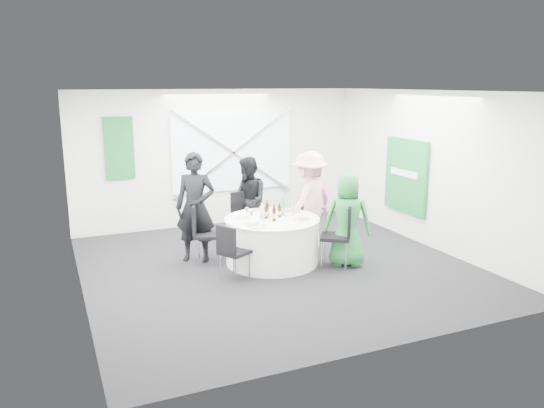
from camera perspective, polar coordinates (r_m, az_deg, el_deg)
name	(u,v)px	position (r m, az deg, el deg)	size (l,w,h in m)	color
floor	(277,266)	(8.71, 0.53, -6.70)	(6.00, 6.00, 0.00)	black
ceiling	(277,91)	(8.21, 0.57, 12.05)	(6.00, 6.00, 0.00)	silver
wall_back	(219,158)	(11.12, -5.76, 4.97)	(6.00, 6.00, 0.00)	silver
wall_front	(391,229)	(5.80, 12.67, -2.63)	(6.00, 6.00, 0.00)	silver
wall_left	(75,198)	(7.66, -20.43, 0.62)	(6.00, 6.00, 0.00)	silver
wall_right	(430,170)	(9.93, 16.60, 3.55)	(6.00, 6.00, 0.00)	silver
window_panel	(233,152)	(11.16, -4.24, 5.55)	(2.60, 0.03, 1.60)	silver
window_brace_a	(233,153)	(11.13, -4.17, 5.53)	(0.05, 0.05, 3.16)	silver
window_brace_b	(233,153)	(11.13, -4.17, 5.53)	(0.05, 0.05, 3.16)	silver
green_banner	(119,148)	(10.60, -16.11, 5.78)	(0.55, 0.04, 1.20)	#146529
green_sign	(406,176)	(10.39, 14.17, 2.97)	(0.05, 1.20, 1.40)	#177F31
banquet_table	(272,241)	(8.77, 0.00, -3.95)	(1.56, 1.56, 0.76)	white
chair_back	(244,214)	(9.72, -3.01, -1.10)	(0.47, 0.48, 0.98)	black
chair_back_left	(203,229)	(8.76, -7.47, -2.67)	(0.60, 0.59, 1.00)	black
chair_back_right	(305,218)	(9.73, 3.60, -1.51)	(0.55, 0.55, 0.87)	black
chair_front_right	(341,231)	(8.58, 7.47, -2.86)	(0.65, 0.65, 1.03)	black
chair_front_left	(231,248)	(7.98, -4.43, -4.78)	(0.54, 0.53, 0.86)	black
person_man_back_left	(196,207)	(8.84, -8.23, -0.36)	(0.67, 0.44, 1.83)	black
person_man_back	(248,201)	(9.72, -2.58, 0.35)	(0.79, 0.43, 1.62)	black
person_woman_pink	(310,201)	(9.41, 4.06, 0.33)	(1.14, 0.53, 1.76)	pink
person_woman_green	(347,220)	(8.63, 8.12, -1.67)	(0.75, 0.49, 1.54)	#248638
plate_back	(260,210)	(9.18, -1.27, -0.68)	(0.29, 0.29, 0.01)	silver
plate_back_left	(242,217)	(8.71, -3.28, -1.43)	(0.26, 0.26, 0.01)	silver
plate_back_right	(286,211)	(9.11, 1.51, -0.73)	(0.28, 0.28, 0.04)	silver
plate_front_right	(303,219)	(8.58, 3.32, -1.60)	(0.25, 0.25, 0.04)	silver
plate_front_left	(258,227)	(8.13, -1.50, -2.47)	(0.25, 0.25, 0.01)	silver
napkin	(252,223)	(8.22, -2.12, -2.06)	(0.20, 0.13, 0.06)	white
beer_bottle_a	(266,213)	(8.63, -0.65, -0.93)	(0.06, 0.06, 0.26)	#3D1E0B
beer_bottle_b	(267,210)	(8.76, -0.52, -0.67)	(0.06, 0.06, 0.28)	#3D1E0B
beer_bottle_c	(279,212)	(8.71, 0.79, -0.83)	(0.06, 0.06, 0.25)	#3D1E0B
beer_bottle_d	(274,215)	(8.46, 0.23, -1.15)	(0.06, 0.06, 0.28)	#3D1E0B
green_water_bottle	(283,208)	(8.81, 1.17, -0.48)	(0.08, 0.08, 0.31)	green
clear_water_bottle	(262,214)	(8.46, -1.08, -1.08)	(0.08, 0.08, 0.30)	white
wine_glass_a	(263,217)	(8.24, -1.00, -1.40)	(0.07, 0.07, 0.17)	white
wine_glass_b	(295,212)	(8.57, 2.50, -0.86)	(0.07, 0.07, 0.17)	white
wine_glass_c	(251,214)	(8.43, -2.24, -1.09)	(0.07, 0.07, 0.17)	white
wine_glass_d	(247,210)	(8.68, -2.71, -0.68)	(0.07, 0.07, 0.17)	white
wine_glass_e	(279,207)	(8.93, 0.79, -0.28)	(0.07, 0.07, 0.17)	white
wine_glass_f	(285,206)	(8.97, 1.38, -0.22)	(0.07, 0.07, 0.17)	white
wine_glass_g	(292,208)	(8.83, 2.22, -0.44)	(0.07, 0.07, 0.17)	white
fork_a	(302,223)	(8.35, 3.20, -2.11)	(0.01, 0.15, 0.01)	silver
knife_a	(307,218)	(8.72, 3.78, -1.46)	(0.01, 0.15, 0.01)	silver
fork_b	(244,224)	(8.31, -2.98, -2.18)	(0.01, 0.15, 0.01)	silver
knife_b	(268,227)	(8.11, -0.44, -2.54)	(0.01, 0.15, 0.01)	silver
fork_c	(299,213)	(9.01, 2.95, -0.98)	(0.01, 0.15, 0.01)	silver
knife_c	(285,210)	(9.18, 1.40, -0.70)	(0.01, 0.15, 0.01)	silver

